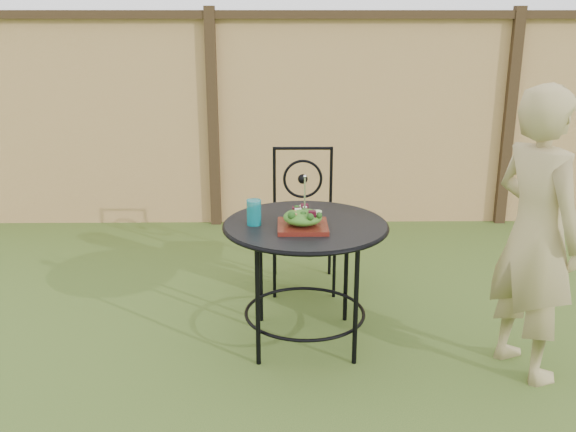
{
  "coord_description": "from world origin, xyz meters",
  "views": [
    {
      "loc": [
        -0.71,
        -3.45,
        1.82
      ],
      "look_at": [
        -0.67,
        -0.03,
        0.75
      ],
      "focal_mm": 40.0,
      "sensor_mm": 36.0,
      "label": 1
    }
  ],
  "objects_px": {
    "patio_table": "(305,247)",
    "patio_chair": "(303,215)",
    "diner": "(536,235)",
    "salad_plate": "(303,226)"
  },
  "relations": [
    {
      "from": "diner",
      "to": "salad_plate",
      "type": "relative_size",
      "value": 5.64
    },
    {
      "from": "patio_chair",
      "to": "diner",
      "type": "relative_size",
      "value": 0.62
    },
    {
      "from": "patio_chair",
      "to": "diner",
      "type": "height_order",
      "value": "diner"
    },
    {
      "from": "patio_chair",
      "to": "salad_plate",
      "type": "distance_m",
      "value": 0.98
    },
    {
      "from": "patio_table",
      "to": "patio_chair",
      "type": "height_order",
      "value": "patio_chair"
    },
    {
      "from": "patio_table",
      "to": "diner",
      "type": "bearing_deg",
      "value": -15.49
    },
    {
      "from": "patio_table",
      "to": "diner",
      "type": "distance_m",
      "value": 1.21
    },
    {
      "from": "diner",
      "to": "salad_plate",
      "type": "distance_m",
      "value": 1.2
    },
    {
      "from": "diner",
      "to": "patio_table",
      "type": "bearing_deg",
      "value": 52.06
    },
    {
      "from": "patio_chair",
      "to": "diner",
      "type": "distance_m",
      "value": 1.66
    }
  ]
}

